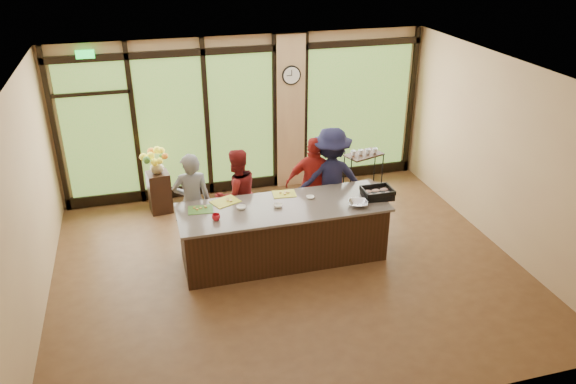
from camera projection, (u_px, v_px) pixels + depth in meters
floor at (288, 268)px, 8.66m from camera, size 7.00×7.00×0.00m
ceiling at (288, 75)px, 7.35m from camera, size 7.00×7.00×0.00m
back_wall at (246, 116)px, 10.60m from camera, size 7.00×0.00×7.00m
left_wall at (25, 210)px, 7.17m from camera, size 0.00×6.00×6.00m
right_wall at (502, 155)px, 8.84m from camera, size 0.00×6.00×6.00m
window_wall at (255, 121)px, 10.65m from camera, size 6.90×0.12×3.00m
island_base at (283, 234)px, 8.72m from camera, size 3.10×1.00×0.88m
countertop at (283, 207)px, 8.52m from camera, size 3.20×1.10×0.04m
wall_clock at (291, 75)px, 10.36m from camera, size 0.36×0.04×0.36m
cook_left at (192, 202)px, 8.84m from camera, size 0.60×0.40×1.65m
cook_midleft at (237, 195)px, 9.17m from camera, size 0.91×0.80×1.57m
cook_midright at (314, 184)px, 9.43m from camera, size 1.05×0.69×1.66m
cook_right at (331, 180)px, 9.41m from camera, size 1.26×0.84×1.82m
roasting_pan at (377, 195)px, 8.77m from camera, size 0.50×0.41×0.08m
mixing_bowl at (358, 204)px, 8.51m from camera, size 0.38×0.38×0.07m
cutting_board_left at (201, 210)px, 8.40m from camera, size 0.40×0.31×0.01m
cutting_board_center at (225, 202)px, 8.64m from camera, size 0.49×0.44×0.01m
cutting_board_right at (284, 194)px, 8.88m from camera, size 0.39×0.31×0.01m
prep_bowl_near at (241, 208)px, 8.42m from camera, size 0.16×0.16×0.05m
prep_bowl_mid at (278, 206)px, 8.48m from camera, size 0.18×0.18×0.04m
prep_bowl_far at (310, 197)px, 8.75m from camera, size 0.14×0.14×0.03m
red_ramekin at (216, 217)px, 8.09m from camera, size 0.15×0.15×0.10m
flower_stand at (160, 192)px, 10.19m from camera, size 0.43×0.43×0.76m
flower_vase at (157, 166)px, 9.97m from camera, size 0.32×0.32×0.26m
bar_cart at (363, 168)px, 10.70m from camera, size 0.79×0.60×0.95m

